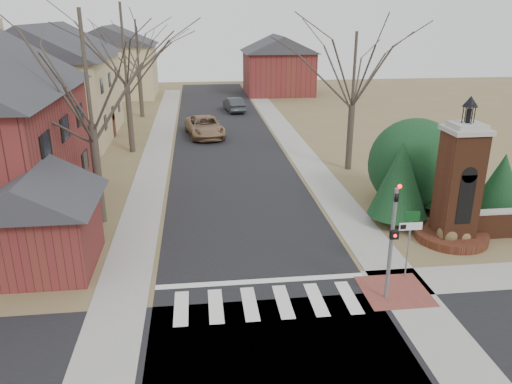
{
  "coord_description": "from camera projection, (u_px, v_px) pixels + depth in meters",
  "views": [
    {
      "loc": [
        -2.18,
        -14.3,
        9.74
      ],
      "look_at": [
        0.24,
        6.0,
        2.3
      ],
      "focal_mm": 35.0,
      "sensor_mm": 36.0,
      "label": 1
    }
  ],
  "objects": [
    {
      "name": "ground",
      "position": [
        270.0,
        316.0,
        16.92
      ],
      "size": [
        120.0,
        120.0,
        0.0
      ],
      "primitive_type": "plane",
      "color": "brown",
      "rests_on": "ground"
    },
    {
      "name": "crosswalk_zone",
      "position": [
        267.0,
        303.0,
        17.66
      ],
      "size": [
        8.0,
        2.2,
        0.02
      ],
      "primitive_type": "cube",
      "color": "silver",
      "rests_on": "ground"
    },
    {
      "name": "evergreen_far",
      "position": [
        502.0,
        181.0,
        24.37
      ],
      "size": [
        2.4,
        2.4,
        3.3
      ],
      "color": "#473D33",
      "rests_on": "ground"
    },
    {
      "name": "curb_apron",
      "position": [
        395.0,
        291.0,
        18.38
      ],
      "size": [
        2.4,
        2.4,
        0.02
      ],
      "primitive_type": "cube",
      "color": "brown",
      "rests_on": "ground"
    },
    {
      "name": "main_street",
      "position": [
        228.0,
        149.0,
        37.44
      ],
      "size": [
        8.0,
        70.0,
        0.01
      ],
      "primitive_type": "cube",
      "color": "black",
      "rests_on": "ground"
    },
    {
      "name": "house_stucco_left",
      "position": [
        50.0,
        81.0,
        39.03
      ],
      "size": [
        9.8,
        12.8,
        9.28
      ],
      "color": "tan",
      "rests_on": "ground"
    },
    {
      "name": "house_distant_right",
      "position": [
        278.0,
        63.0,
        61.34
      ],
      "size": [
        8.8,
        8.8,
        7.3
      ],
      "color": "maroon",
      "rests_on": "ground"
    },
    {
      "name": "evergreen_mid",
      "position": [
        455.0,
        163.0,
        24.84
      ],
      "size": [
        3.4,
        3.4,
        4.7
      ],
      "color": "#473D33",
      "rests_on": "ground"
    },
    {
      "name": "traffic_signal_pole",
      "position": [
        393.0,
        233.0,
        17.04
      ],
      "size": [
        0.28,
        0.41,
        4.5
      ],
      "color": "slate",
      "rests_on": "ground"
    },
    {
      "name": "dry_shrub_left",
      "position": [
        448.0,
        234.0,
        22.01
      ],
      "size": [
        0.91,
        0.91,
        0.91
      ],
      "primitive_type": "sphere",
      "color": "brown",
      "rests_on": "ground"
    },
    {
      "name": "sidewalk_right_main",
      "position": [
        296.0,
        146.0,
        38.02
      ],
      "size": [
        2.0,
        60.0,
        0.02
      ],
      "primitive_type": "cube",
      "color": "gray",
      "rests_on": "ground"
    },
    {
      "name": "dry_shrub_right",
      "position": [
        462.0,
        234.0,
        22.1
      ],
      "size": [
        0.82,
        0.82,
        0.82
      ],
      "primitive_type": "sphere",
      "color": "brown",
      "rests_on": "ground"
    },
    {
      "name": "sign_post",
      "position": [
        410.0,
        231.0,
        18.72
      ],
      "size": [
        0.9,
        0.07,
        2.75
      ],
      "color": "slate",
      "rests_on": "ground"
    },
    {
      "name": "brick_gate_monument",
      "position": [
        457.0,
        195.0,
        21.83
      ],
      "size": [
        3.2,
        3.2,
        6.47
      ],
      "color": "#562C19",
      "rests_on": "ground"
    },
    {
      "name": "stop_bar",
      "position": [
        261.0,
        281.0,
        19.06
      ],
      "size": [
        8.0,
        0.35,
        0.02
      ],
      "primitive_type": "cube",
      "color": "silver",
      "rests_on": "ground"
    },
    {
      "name": "garage_left",
      "position": [
        37.0,
        216.0,
        19.39
      ],
      "size": [
        4.8,
        4.8,
        4.29
      ],
      "color": "maroon",
      "rests_on": "ground"
    },
    {
      "name": "bare_tree_3",
      "position": [
        355.0,
        64.0,
        30.39
      ],
      "size": [
        7.0,
        7.0,
        9.7
      ],
      "color": "#473D33",
      "rests_on": "ground"
    },
    {
      "name": "bare_tree_0",
      "position": [
        85.0,
        60.0,
        21.9
      ],
      "size": [
        8.05,
        8.05,
        11.15
      ],
      "color": "#473D33",
      "rests_on": "ground"
    },
    {
      "name": "evergreen_near",
      "position": [
        400.0,
        179.0,
        23.46
      ],
      "size": [
        2.8,
        2.8,
        4.1
      ],
      "color": "#473D33",
      "rests_on": "ground"
    },
    {
      "name": "bare_tree_2",
      "position": [
        137.0,
        42.0,
        46.34
      ],
      "size": [
        7.35,
        7.35,
        10.19
      ],
      "color": "#473D33",
      "rests_on": "ground"
    },
    {
      "name": "evergreen_mass",
      "position": [
        415.0,
        161.0,
        25.96
      ],
      "size": [
        4.8,
        4.8,
        4.8
      ],
      "primitive_type": "sphere",
      "color": "black",
      "rests_on": "ground"
    },
    {
      "name": "sidewalk_left",
      "position": [
        158.0,
        151.0,
        36.86
      ],
      "size": [
        2.0,
        60.0,
        0.02
      ],
      "primitive_type": "cube",
      "color": "gray",
      "rests_on": "ground"
    },
    {
      "name": "house_distant_left",
      "position": [
        111.0,
        60.0,
        58.91
      ],
      "size": [
        10.8,
        8.8,
        8.53
      ],
      "color": "tan",
      "rests_on": "ground"
    },
    {
      "name": "bare_tree_1",
      "position": [
        123.0,
        37.0,
        33.92
      ],
      "size": [
        8.4,
        8.4,
        11.64
      ],
      "color": "#473D33",
      "rests_on": "ground"
    },
    {
      "name": "cross_street",
      "position": [
        285.0,
        376.0,
        14.12
      ],
      "size": [
        120.0,
        8.0,
        0.01
      ],
      "primitive_type": "cube",
      "color": "black",
      "rests_on": "ground"
    },
    {
      "name": "distant_car",
      "position": [
        234.0,
        104.0,
        50.99
      ],
      "size": [
        2.11,
        4.54,
        1.44
      ],
      "primitive_type": "imported",
      "rotation": [
        0.0,
        0.0,
        3.28
      ],
      "color": "#32363A",
      "rests_on": "ground"
    },
    {
      "name": "pickup_truck",
      "position": [
        205.0,
        127.0,
        40.84
      ],
      "size": [
        3.5,
        6.14,
        1.61
      ],
      "primitive_type": "imported",
      "rotation": [
        0.0,
        0.0,
        0.15
      ],
      "color": "#8F6D4E",
      "rests_on": "ground"
    }
  ]
}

